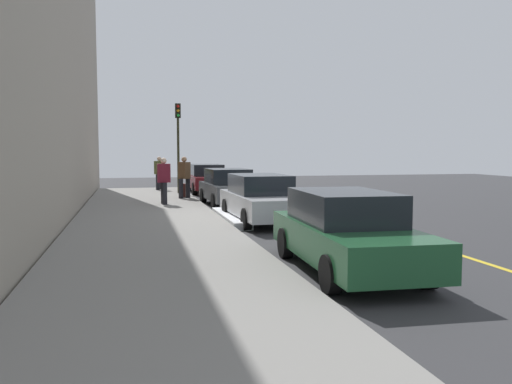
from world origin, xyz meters
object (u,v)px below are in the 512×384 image
object	(u,v)px
parked_car_silver	(261,199)
pedestrian_olive_coat	(159,172)
rolling_suitcase	(183,190)
pedestrian_burgundy_coat	(164,179)
pedestrian_brown_coat	(184,176)
parked_car_charcoal	(228,187)
traffic_light_pole	(178,133)
parked_car_maroon	(207,178)
parked_car_green	(347,231)

from	to	relation	value
parked_car_silver	pedestrian_olive_coat	world-z (taller)	pedestrian_olive_coat
pedestrian_olive_coat	rolling_suitcase	xyz separation A→B (m)	(4.80, 0.80, -0.64)
parked_car_silver	pedestrian_burgundy_coat	world-z (taller)	pedestrian_burgundy_coat
pedestrian_burgundy_coat	pedestrian_brown_coat	distance (m)	2.68
parked_car_charcoal	traffic_light_pole	bearing A→B (deg)	-161.92
rolling_suitcase	pedestrian_brown_coat	bearing A→B (deg)	2.81
parked_car_maroon	pedestrian_olive_coat	world-z (taller)	pedestrian_olive_coat
parked_car_charcoal	parked_car_silver	size ratio (longest dim) A/B	0.92
pedestrian_brown_coat	traffic_light_pole	size ratio (longest dim) A/B	0.42
parked_car_maroon	rolling_suitcase	world-z (taller)	parked_car_maroon
parked_car_charcoal	pedestrian_brown_coat	bearing A→B (deg)	-142.75
traffic_light_pole	rolling_suitcase	size ratio (longest dim) A/B	4.54
pedestrian_brown_coat	rolling_suitcase	bearing A→B (deg)	-177.19
parked_car_charcoal	pedestrian_brown_coat	xyz separation A→B (m)	(-2.12, -1.61, 0.38)
parked_car_maroon	traffic_light_pole	world-z (taller)	traffic_light_pole
pedestrian_brown_coat	traffic_light_pole	xyz separation A→B (m)	(-2.84, -0.01, 2.00)
parked_car_charcoal	parked_car_silver	bearing A→B (deg)	1.09
parked_car_maroon	parked_car_charcoal	xyz separation A→B (m)	(6.87, -0.05, -0.00)
parked_car_green	pedestrian_olive_coat	xyz separation A→B (m)	(-19.74, -2.51, 0.34)
parked_car_silver	pedestrian_brown_coat	size ratio (longest dim) A/B	2.58
parked_car_silver	pedestrian_olive_coat	xyz separation A→B (m)	(-12.75, -2.54, 0.34)
pedestrian_olive_coat	rolling_suitcase	size ratio (longest dim) A/B	1.83
pedestrian_olive_coat	pedestrian_brown_coat	bearing A→B (deg)	8.84
pedestrian_burgundy_coat	pedestrian_olive_coat	xyz separation A→B (m)	(-7.77, 0.22, -0.03)
parked_car_silver	pedestrian_brown_coat	world-z (taller)	pedestrian_brown_coat
pedestrian_brown_coat	pedestrian_olive_coat	bearing A→B (deg)	-171.16
parked_car_silver	parked_car_green	world-z (taller)	same
pedestrian_burgundy_coat	pedestrian_brown_coat	bearing A→B (deg)	157.07
parked_car_green	traffic_light_pole	bearing A→B (deg)	-174.40
pedestrian_olive_coat	rolling_suitcase	world-z (taller)	pedestrian_olive_coat
parked_car_maroon	parked_car_green	world-z (taller)	same
parked_car_maroon	rolling_suitcase	xyz separation A→B (m)	(4.24, -1.68, -0.30)
rolling_suitcase	parked_car_charcoal	bearing A→B (deg)	31.86
parked_car_green	pedestrian_burgundy_coat	bearing A→B (deg)	-167.16
pedestrian_olive_coat	parked_car_maroon	bearing A→B (deg)	77.38
parked_car_charcoal	pedestrian_burgundy_coat	world-z (taller)	pedestrian_burgundy_coat
parked_car_maroon	pedestrian_brown_coat	size ratio (longest dim) A/B	2.53
parked_car_green	pedestrian_burgundy_coat	world-z (taller)	pedestrian_burgundy_coat
parked_car_charcoal	parked_car_silver	world-z (taller)	same
pedestrian_olive_coat	parked_car_green	bearing A→B (deg)	7.25
parked_car_charcoal	pedestrian_olive_coat	bearing A→B (deg)	-161.85
pedestrian_olive_coat	pedestrian_brown_coat	size ratio (longest dim) A/B	0.96
pedestrian_olive_coat	pedestrian_brown_coat	xyz separation A→B (m)	(5.31, 0.83, 0.04)
parked_car_maroon	parked_car_charcoal	distance (m)	6.87
parked_car_green	parked_car_maroon	bearing A→B (deg)	-179.92
pedestrian_brown_coat	rolling_suitcase	size ratio (longest dim) A/B	1.90
pedestrian_burgundy_coat	parked_car_silver	bearing A→B (deg)	28.96
traffic_light_pole	rolling_suitcase	xyz separation A→B (m)	(2.33, -0.01, -2.67)
pedestrian_burgundy_coat	rolling_suitcase	xyz separation A→B (m)	(-2.98, 1.02, -0.67)
parked_car_charcoal	parked_car_green	bearing A→B (deg)	0.35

